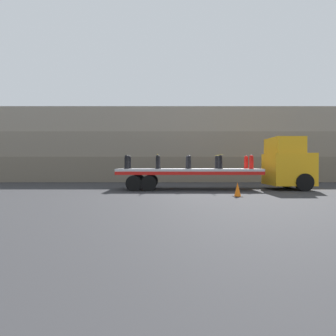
% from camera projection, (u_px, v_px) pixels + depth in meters
% --- Properties ---
extents(ground_plane, '(120.00, 120.00, 0.00)m').
position_uv_depth(ground_plane, '(187.00, 189.00, 16.72)').
color(ground_plane, '#2D2D30').
extents(rock_cliff, '(60.00, 3.30, 6.84)m').
position_uv_depth(rock_cliff, '(180.00, 145.00, 24.93)').
color(rock_cliff, '#706656').
rests_on(rock_cliff, ground_plane).
extents(truck_cab, '(2.52, 2.62, 3.29)m').
position_uv_depth(truck_cab, '(287.00, 164.00, 16.73)').
color(truck_cab, orange).
rests_on(truck_cab, ground_plane).
extents(flatbed_trailer, '(8.92, 2.55, 1.32)m').
position_uv_depth(flatbed_trailer, '(177.00, 173.00, 16.71)').
color(flatbed_trailer, '#B2B2B7').
rests_on(flatbed_trailer, ground_plane).
extents(fire_hydrant_black_near_0, '(0.32, 0.52, 0.86)m').
position_uv_depth(fire_hydrant_black_near_0, '(125.00, 162.00, 16.14)').
color(fire_hydrant_black_near_0, black).
rests_on(fire_hydrant_black_near_0, flatbed_trailer).
extents(fire_hydrant_black_far_0, '(0.32, 0.52, 0.86)m').
position_uv_depth(fire_hydrant_black_far_0, '(128.00, 162.00, 17.22)').
color(fire_hydrant_black_far_0, black).
rests_on(fire_hydrant_black_far_0, flatbed_trailer).
extents(fire_hydrant_black_near_1, '(0.32, 0.52, 0.86)m').
position_uv_depth(fire_hydrant_black_near_1, '(157.00, 162.00, 16.15)').
color(fire_hydrant_black_near_1, black).
rests_on(fire_hydrant_black_near_1, flatbed_trailer).
extents(fire_hydrant_black_far_1, '(0.32, 0.52, 0.86)m').
position_uv_depth(fire_hydrant_black_far_1, '(157.00, 162.00, 17.23)').
color(fire_hydrant_black_far_1, black).
rests_on(fire_hydrant_black_far_1, flatbed_trailer).
extents(fire_hydrant_black_near_2, '(0.32, 0.52, 0.86)m').
position_uv_depth(fire_hydrant_black_near_2, '(188.00, 162.00, 16.16)').
color(fire_hydrant_black_near_2, black).
rests_on(fire_hydrant_black_near_2, flatbed_trailer).
extents(fire_hydrant_black_far_2, '(0.32, 0.52, 0.86)m').
position_uv_depth(fire_hydrant_black_far_2, '(186.00, 162.00, 17.24)').
color(fire_hydrant_black_far_2, black).
rests_on(fire_hydrant_black_far_2, flatbed_trailer).
extents(fire_hydrant_black_near_3, '(0.32, 0.52, 0.86)m').
position_uv_depth(fire_hydrant_black_near_3, '(219.00, 162.00, 16.17)').
color(fire_hydrant_black_near_3, black).
rests_on(fire_hydrant_black_near_3, flatbed_trailer).
extents(fire_hydrant_black_far_3, '(0.32, 0.52, 0.86)m').
position_uv_depth(fire_hydrant_black_far_3, '(216.00, 162.00, 17.25)').
color(fire_hydrant_black_far_3, black).
rests_on(fire_hydrant_black_far_3, flatbed_trailer).
extents(fire_hydrant_red_near_4, '(0.32, 0.52, 0.86)m').
position_uv_depth(fire_hydrant_red_near_4, '(250.00, 162.00, 16.18)').
color(fire_hydrant_red_near_4, red).
rests_on(fire_hydrant_red_near_4, flatbed_trailer).
extents(fire_hydrant_red_far_4, '(0.32, 0.52, 0.86)m').
position_uv_depth(fire_hydrant_red_far_4, '(245.00, 162.00, 17.26)').
color(fire_hydrant_red_far_4, red).
rests_on(fire_hydrant_red_far_4, flatbed_trailer).
extents(cargo_strap_rear, '(0.05, 2.65, 0.01)m').
position_uv_depth(cargo_strap_rear, '(157.00, 155.00, 16.69)').
color(cargo_strap_rear, yellow).
rests_on(cargo_strap_rear, fire_hydrant_black_near_1).
extents(cargo_strap_middle, '(0.05, 2.65, 0.01)m').
position_uv_depth(cargo_strap_middle, '(217.00, 155.00, 16.70)').
color(cargo_strap_middle, yellow).
rests_on(cargo_strap_middle, fire_hydrant_black_near_3).
extents(traffic_cone, '(0.42, 0.42, 0.71)m').
position_uv_depth(traffic_cone, '(236.00, 190.00, 12.89)').
color(traffic_cone, black).
rests_on(traffic_cone, ground_plane).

